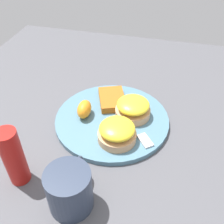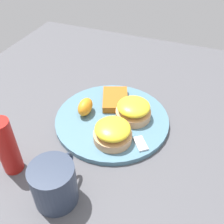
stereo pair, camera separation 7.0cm
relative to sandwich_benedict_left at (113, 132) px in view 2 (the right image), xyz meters
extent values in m
plane|color=#4C4C51|center=(0.08, 0.03, -0.04)|extent=(1.10, 1.10, 0.00)
cylinder|color=slate|center=(0.08, 0.03, -0.03)|extent=(0.31, 0.31, 0.01)
cylinder|color=tan|center=(0.00, 0.00, -0.01)|extent=(0.10, 0.10, 0.02)
ellipsoid|color=yellow|center=(0.00, 0.00, 0.01)|extent=(0.09, 0.09, 0.03)
cylinder|color=tan|center=(0.10, -0.02, -0.01)|extent=(0.10, 0.10, 0.02)
ellipsoid|color=yellow|center=(0.10, -0.02, 0.01)|extent=(0.09, 0.09, 0.03)
cube|color=#A45B1B|center=(0.14, 0.05, -0.02)|extent=(0.12, 0.10, 0.02)
ellipsoid|color=orange|center=(0.07, 0.11, 0.00)|extent=(0.06, 0.04, 0.04)
cube|color=silver|center=(0.12, 0.02, -0.02)|extent=(0.10, 0.08, 0.00)
cube|color=silver|center=(0.01, -0.07, -0.02)|extent=(0.05, 0.05, 0.00)
cylinder|color=#2D384C|center=(-0.18, 0.05, 0.01)|extent=(0.09, 0.09, 0.10)
torus|color=#2D384C|center=(-0.13, 0.05, 0.01)|extent=(0.05, 0.01, 0.05)
cylinder|color=#B21914|center=(-0.15, 0.18, 0.03)|extent=(0.04, 0.04, 0.14)
camera|label=1|loc=(-0.44, -0.10, 0.45)|focal=42.00mm
camera|label=2|loc=(-0.42, -0.17, 0.45)|focal=42.00mm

